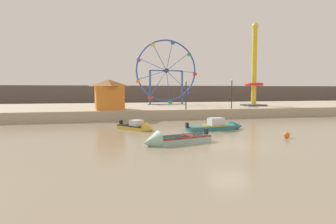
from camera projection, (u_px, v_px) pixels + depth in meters
ground_plane at (229, 144)px, 18.63m from camera, size 240.00×240.00×0.00m
quay_promenade at (156, 109)px, 42.90m from camera, size 110.00×19.90×1.15m
distant_town_skyline at (137, 95)px, 64.71m from camera, size 140.00×3.00×4.40m
motorboat_teal_painted at (219, 126)px, 25.13m from camera, size 5.66×1.82×1.37m
motorboat_mustard_yellow at (139, 127)px, 24.90m from camera, size 3.27×3.88×1.23m
motorboat_seafoam at (170, 140)px, 18.49m from camera, size 4.88×2.69×1.40m
ferris_wheel_blue_frame at (166, 72)px, 45.72m from camera, size 9.94×1.20×10.27m
drop_tower_yellow_tower at (254, 76)px, 41.23m from camera, size 2.80×2.80×11.81m
carnival_booth_orange_canopy at (109, 94)px, 34.02m from camera, size 3.76×3.85×3.54m
promenade_lamp_near at (186, 90)px, 33.83m from camera, size 0.32×0.32×3.55m
promenade_lamp_far at (232, 89)px, 35.43m from camera, size 0.32×0.32×3.69m
mooring_buoy_orange at (287, 135)px, 20.80m from camera, size 0.44×0.44×0.44m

